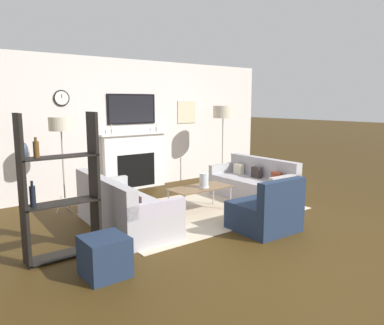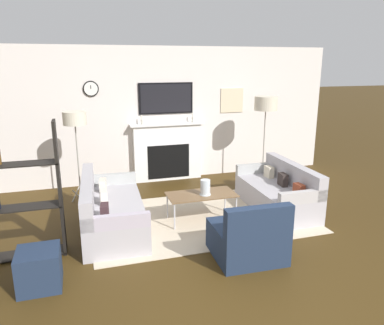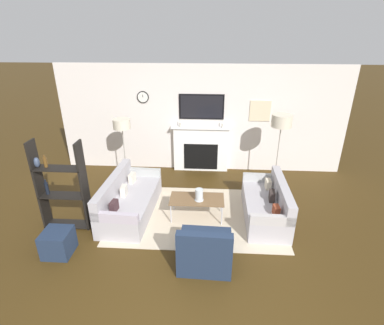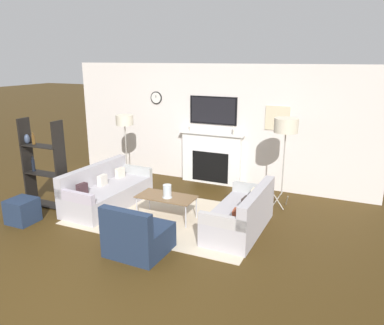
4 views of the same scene
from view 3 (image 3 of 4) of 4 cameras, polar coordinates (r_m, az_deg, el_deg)
ground_plane at (r=4.43m, az=-0.64°, el=-27.34°), size 60.00×60.00×0.00m
fireplace_wall at (r=7.65m, az=1.81°, el=7.32°), size 7.20×0.28×2.70m
area_rug at (r=6.16m, az=0.95°, el=-9.93°), size 3.36×2.16×0.01m
couch_left at (r=6.21m, az=-11.98°, el=-7.21°), size 0.94×1.92×0.78m
couch_right at (r=6.12m, az=14.12°, el=-7.99°), size 0.80×1.69×0.77m
armchair at (r=4.93m, az=2.49°, el=-16.38°), size 0.85×0.82×0.79m
coffee_table at (r=5.88m, az=0.93°, el=-7.15°), size 1.05×0.53×0.43m
hurricane_candle at (r=5.76m, az=1.36°, el=-6.26°), size 0.17×0.17×0.24m
floor_lamp_left at (r=7.01m, az=-13.23°, el=6.97°), size 0.39×0.39×1.60m
floor_lamp_right at (r=6.86m, az=16.72°, el=7.46°), size 0.44×0.44×1.76m
shelf_unit at (r=5.93m, az=-23.71°, el=-4.30°), size 0.87×0.28×1.72m
ottoman at (r=5.60m, az=-24.18°, el=-13.74°), size 0.45×0.45×0.43m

